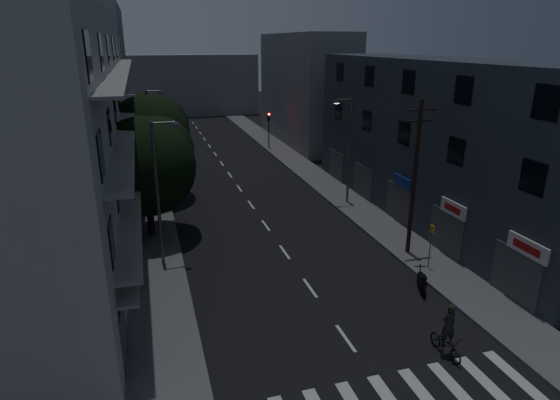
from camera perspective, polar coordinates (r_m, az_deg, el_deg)
ground at (r=41.10m, az=-5.11°, el=1.63°), size 160.00×160.00×0.00m
sidewalk_left at (r=40.39m, az=-15.59°, el=0.80°), size 3.00×90.00×0.15m
sidewalk_right at (r=43.08m, az=4.72°, el=2.55°), size 3.00×90.00×0.15m
lane_markings at (r=47.01m, az=-6.63°, el=3.78°), size 0.15×60.50×0.01m
building_left at (r=32.28m, az=-24.36°, el=8.10°), size 7.00×36.00×14.00m
building_right at (r=34.39m, az=18.69°, el=6.79°), size 6.19×28.00×11.00m
building_far_left at (r=61.87m, az=-21.12°, el=13.80°), size 6.00×20.00×16.00m
building_far_right at (r=59.15m, az=3.06°, el=13.35°), size 6.00×20.00×13.00m
building_far_end at (r=84.20m, az=-11.50°, el=13.59°), size 24.00×8.00×10.00m
tree_near at (r=30.16m, az=-15.99°, el=4.42°), size 6.23×6.23×7.68m
tree_mid at (r=37.72m, az=-15.76°, el=7.62°), size 6.59×6.59×8.10m
tree_far at (r=50.46m, az=-16.18°, el=9.52°), size 5.72×5.72×7.08m
traffic_signal_far_right at (r=54.93m, az=-1.37°, el=9.37°), size 0.28×0.37×4.10m
traffic_signal_far_left at (r=54.98m, az=-15.39°, el=8.72°), size 0.28×0.37×4.10m
street_lamp_left_near at (r=26.11m, az=-14.53°, el=1.56°), size 1.51×0.25×8.00m
street_lamp_right at (r=35.86m, az=8.32°, el=6.57°), size 1.51×0.25×8.00m
street_lamp_left_far at (r=42.80m, az=-15.46°, el=8.06°), size 1.51×0.25×8.00m
utility_pole at (r=27.51m, az=16.09°, el=2.87°), size 1.80×0.24×9.00m
bus_stop_sign at (r=26.78m, az=17.94°, el=-4.51°), size 0.06×0.35×2.52m
motorcycle at (r=25.05m, az=16.89°, el=-9.61°), size 0.91×1.84×1.24m
cyclist at (r=20.64m, az=19.65°, el=-15.56°), size 0.78×1.88×2.33m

